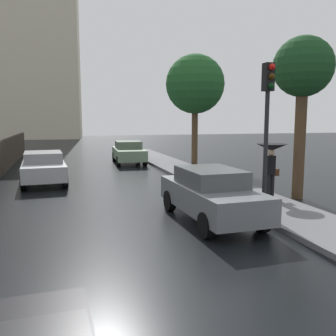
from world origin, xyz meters
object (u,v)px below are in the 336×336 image
object	(u,v)px
car_green_behind_camera	(129,152)
street_tree_near	(195,85)
car_silver_near_kerb	(44,167)
pedestrian_with_umbrella_far	(271,154)
street_tree_mid	(303,72)
traffic_light	(267,111)
car_grey_far_ahead	(211,194)

from	to	relation	value
car_green_behind_camera	street_tree_near	world-z (taller)	street_tree_near
car_silver_near_kerb	street_tree_near	world-z (taller)	street_tree_near
car_silver_near_kerb	pedestrian_with_umbrella_far	size ratio (longest dim) A/B	2.34
street_tree_mid	car_green_behind_camera	bearing A→B (deg)	108.82
traffic_light	pedestrian_with_umbrella_far	bearing A→B (deg)	54.58
car_silver_near_kerb	street_tree_mid	distance (m)	11.28
car_silver_near_kerb	car_green_behind_camera	bearing A→B (deg)	-131.75
car_grey_far_ahead	street_tree_near	bearing A→B (deg)	70.10
car_silver_near_kerb	pedestrian_with_umbrella_far	xyz separation A→B (m)	(7.66, -6.04, 0.92)
pedestrian_with_umbrella_far	street_tree_mid	bearing A→B (deg)	-176.91
car_grey_far_ahead	traffic_light	size ratio (longest dim) A/B	1.02
street_tree_near	car_green_behind_camera	bearing A→B (deg)	150.16
traffic_light	car_green_behind_camera	bearing A→B (deg)	95.56
car_silver_near_kerb	car_green_behind_camera	world-z (taller)	car_green_behind_camera
pedestrian_with_umbrella_far	street_tree_near	distance (m)	10.59
traffic_light	street_tree_near	world-z (taller)	street_tree_near
car_green_behind_camera	street_tree_near	distance (m)	5.93
street_tree_mid	car_silver_near_kerb	bearing A→B (deg)	147.16
car_grey_far_ahead	traffic_light	bearing A→B (deg)	-16.63
car_green_behind_camera	pedestrian_with_umbrella_far	world-z (taller)	pedestrian_with_umbrella_far
street_tree_near	street_tree_mid	size ratio (longest dim) A/B	1.17
traffic_light	street_tree_near	size ratio (longest dim) A/B	0.63
pedestrian_with_umbrella_far	traffic_light	world-z (taller)	traffic_light
car_grey_far_ahead	street_tree_near	distance (m)	12.90
car_silver_near_kerb	traffic_light	world-z (taller)	traffic_light
pedestrian_with_umbrella_far	traffic_light	distance (m)	2.79
car_green_behind_camera	street_tree_mid	size ratio (longest dim) A/B	0.79
car_silver_near_kerb	street_tree_mid	size ratio (longest dim) A/B	0.77
car_green_behind_camera	street_tree_mid	world-z (taller)	street_tree_mid
traffic_light	street_tree_near	bearing A→B (deg)	79.08
street_tree_mid	car_grey_far_ahead	bearing A→B (deg)	-156.01
car_green_behind_camera	pedestrian_with_umbrella_far	xyz separation A→B (m)	(2.77, -12.17, 0.92)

